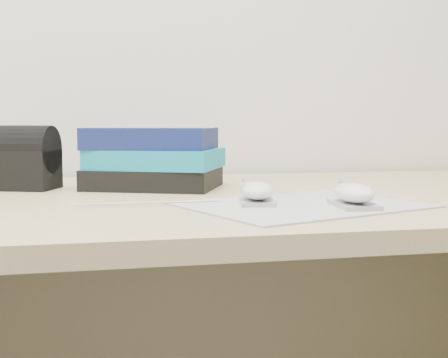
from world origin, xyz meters
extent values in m
cube|color=tan|center=(0.00, 1.58, 0.71)|extent=(1.60, 0.80, 0.03)
cube|color=tan|center=(0.00, 1.96, 0.35)|extent=(1.52, 0.03, 0.35)
cube|color=gray|center=(0.04, 1.40, 0.73)|extent=(0.41, 0.36, 0.00)
cube|color=#969698|center=(-0.02, 1.43, 0.74)|extent=(0.07, 0.10, 0.01)
ellipsoid|color=white|center=(-0.02, 1.43, 0.75)|extent=(0.07, 0.10, 0.03)
ellipsoid|color=gray|center=(-0.04, 1.43, 0.77)|extent=(0.01, 0.01, 0.01)
cube|color=#969698|center=(0.11, 1.36, 0.74)|extent=(0.06, 0.10, 0.01)
ellipsoid|color=white|center=(0.11, 1.36, 0.75)|extent=(0.06, 0.10, 0.03)
ellipsoid|color=gray|center=(0.08, 1.36, 0.77)|extent=(0.01, 0.01, 0.01)
cylinder|color=silver|center=(-0.19, 1.46, 0.73)|extent=(0.22, 0.00, 0.00)
cube|color=black|center=(-0.15, 1.71, 0.75)|extent=(0.29, 0.26, 0.04)
cube|color=#0F83A4|center=(-0.14, 1.71, 0.79)|extent=(0.29, 0.26, 0.04)
cube|color=#111B51|center=(-0.15, 1.71, 0.83)|extent=(0.28, 0.25, 0.04)
cube|color=white|center=(-0.15, 1.69, 0.85)|extent=(0.23, 0.13, 0.00)
cube|color=black|center=(-0.40, 1.74, 0.77)|extent=(0.15, 0.13, 0.07)
cylinder|color=black|center=(-0.40, 1.74, 0.81)|extent=(0.15, 0.13, 0.09)
camera|label=1|loc=(-0.28, 0.51, 0.86)|focal=50.00mm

